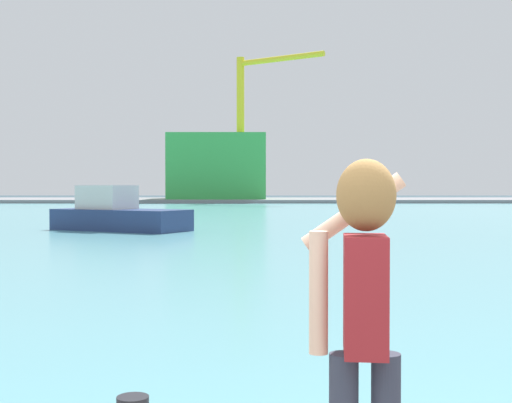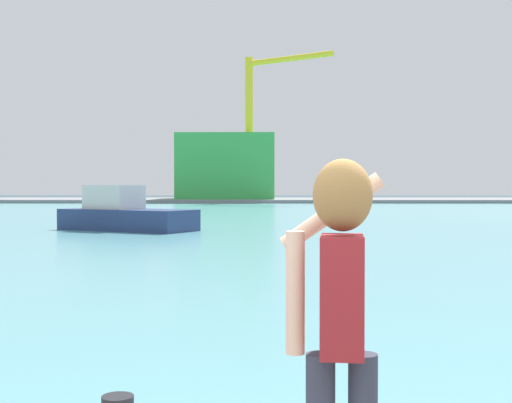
# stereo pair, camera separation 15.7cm
# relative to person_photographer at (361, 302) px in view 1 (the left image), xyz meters

# --- Properties ---
(ground_plane) EXTENTS (220.00, 220.00, 0.00)m
(ground_plane) POSITION_rel_person_photographer_xyz_m (-0.32, 49.47, -1.53)
(ground_plane) COLOR #334751
(harbor_water) EXTENTS (140.00, 100.00, 0.02)m
(harbor_water) POSITION_rel_person_photographer_xyz_m (-0.32, 51.47, -1.52)
(harbor_water) COLOR #599EA8
(harbor_water) RESTS_ON ground_plane
(far_shore_dock) EXTENTS (140.00, 20.00, 0.44)m
(far_shore_dock) POSITION_rel_person_photographer_xyz_m (-0.32, 91.47, -1.31)
(far_shore_dock) COLOR gray
(far_shore_dock) RESTS_ON ground_plane
(person_photographer) EXTENTS (0.53, 0.56, 1.74)m
(person_photographer) POSITION_rel_person_photographer_xyz_m (0.00, 0.00, 0.00)
(person_photographer) COLOR #2D3342
(person_photographer) RESTS_ON quay_promenade
(boat_moored) EXTENTS (6.98, 5.39, 2.12)m
(boat_moored) POSITION_rel_person_photographer_xyz_m (-7.04, 29.27, -0.77)
(boat_moored) COLOR navy
(boat_moored) RESTS_ON harbor_water
(warehouse_left) EXTENTS (12.86, 12.19, 8.61)m
(warehouse_left) POSITION_rel_person_photographer_xyz_m (-5.67, 91.01, 3.21)
(warehouse_left) COLOR green
(warehouse_left) RESTS_ON far_shore_dock
(port_crane) EXTENTS (10.84, 7.58, 18.39)m
(port_crane) POSITION_rel_person_photographer_xyz_m (-1.28, 85.62, 10.17)
(port_crane) COLOR yellow
(port_crane) RESTS_ON far_shore_dock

